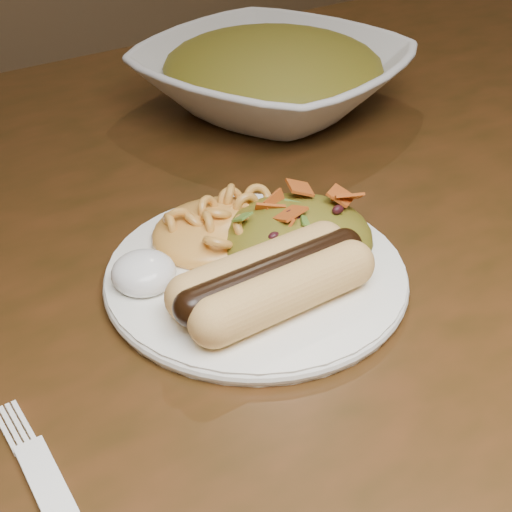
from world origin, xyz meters
TOP-DOWN VIEW (x-y plane):
  - table at (0.00, 0.00)m, footprint 1.60×0.90m
  - plate at (0.07, -0.04)m, footprint 0.25×0.25m
  - hotdog at (0.06, -0.07)m, footprint 0.11×0.06m
  - mac_and_cheese at (0.07, 0.01)m, footprint 0.11×0.11m
  - sour_cream at (0.00, -0.01)m, footprint 0.05×0.05m
  - taco_salad at (0.11, -0.03)m, footprint 0.11×0.10m
  - serving_bowl at (0.25, 0.20)m, footprint 0.32×0.32m
  - bowl_filling at (0.25, 0.20)m, footprint 0.27×0.27m

SIDE VIEW (x-z plane):
  - table at x=0.00m, z-range 0.28..1.03m
  - plate at x=0.07m, z-range 0.75..0.76m
  - sour_cream at x=0.00m, z-range 0.76..0.79m
  - hotdog at x=0.06m, z-range 0.76..0.79m
  - taco_salad at x=0.11m, z-range 0.75..0.80m
  - mac_and_cheese at x=0.07m, z-range 0.76..0.80m
  - serving_bowl at x=0.25m, z-range 0.75..0.81m
  - bowl_filling at x=0.25m, z-range 0.77..0.83m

